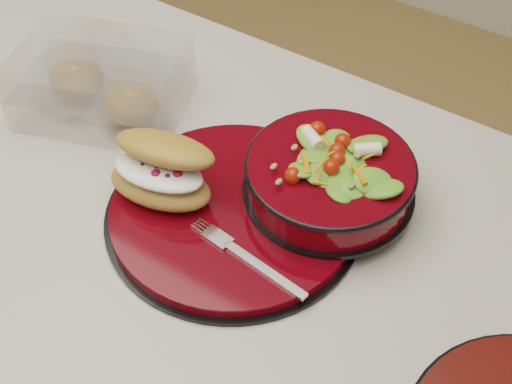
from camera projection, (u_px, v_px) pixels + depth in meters
The scene contains 5 objects.
dinner_plate at pixel (234, 212), 0.88m from camera, with size 0.32×0.32×0.02m.
salad_bowl at pixel (330, 173), 0.86m from camera, with size 0.22×0.22×0.09m.
croissant at pixel (162, 170), 0.86m from camera, with size 0.15×0.11×0.08m.
fork at pixel (250, 260), 0.81m from camera, with size 0.15×0.03×0.00m.
pastry_box at pixel (102, 83), 1.00m from camera, with size 0.26×0.23×0.09m.
Camera 1 is at (0.39, -0.44, 1.57)m, focal length 50.00 mm.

